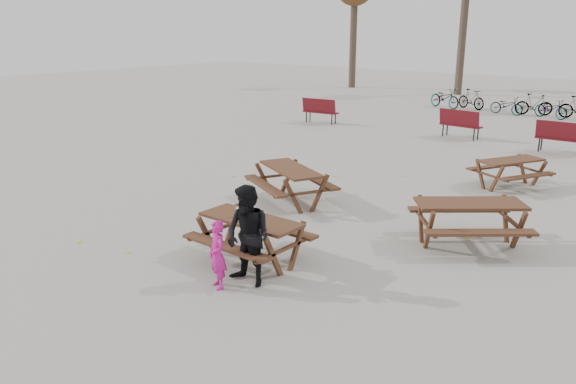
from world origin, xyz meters
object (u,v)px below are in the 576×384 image
Objects in this scene: adult at (248,236)px; picnic_table_far at (510,173)px; main_picnic_table at (251,229)px; food_tray at (242,218)px; picnic_table_north at (291,185)px; soda_bottle at (238,213)px; child at (217,255)px; picnic_table_east at (468,224)px.

adult reaches higher than picnic_table_far.
food_tray is at bearing -128.61° from main_picnic_table.
adult is 0.84× the size of picnic_table_north.
main_picnic_table is 10.59× the size of soda_bottle.
food_tray is 0.11× the size of picnic_table_far.
adult is at bearing -33.88° from picnic_table_north.
child is 8.62m from picnic_table_far.
main_picnic_table is 1.14× the size of adult.
adult is at bearing -49.59° from main_picnic_table.
main_picnic_table is 7.65m from picnic_table_far.
picnic_table_north is 5.58m from picnic_table_far.
picnic_table_north is at bearing 117.14° from main_picnic_table.
picnic_table_east is at bearing 26.55° from picnic_table_north.
picnic_table_north reaches higher than main_picnic_table.
picnic_table_far is at bearing 78.30° from picnic_table_north.
picnic_table_far is at bearing 74.31° from soda_bottle.
picnic_table_north is (-2.11, 3.68, -0.38)m from adult.
main_picnic_table is 1.10m from child.
picnic_table_north is (-4.12, -0.02, -0.00)m from picnic_table_east.
child reaches higher than main_picnic_table.
picnic_table_far is at bearing 102.77° from child.
picnic_table_east reaches higher than food_tray.
child is (0.29, -1.06, -0.05)m from main_picnic_table.
picnic_table_north is at bearing 137.72° from child.
child is (0.50, -0.97, -0.31)m from soda_bottle.
main_picnic_table reaches higher than picnic_table_far.
adult is (0.57, -0.67, 0.20)m from main_picnic_table.
food_tray is 7.80m from picnic_table_far.
soda_bottle reaches higher than picnic_table_north.
picnic_table_north is (-1.33, 3.10, -0.44)m from soda_bottle.
picnic_table_east is (2.29, 4.09, -0.13)m from child.
soda_bottle is at bearing 140.72° from child.
picnic_table_east reaches higher than main_picnic_table.
picnic_table_north is (-1.54, 3.01, -0.18)m from main_picnic_table.
child is 0.68× the size of adult.
main_picnic_table is at bearing 130.10° from adult.
adult reaches higher than child.
soda_bottle is (-0.12, 0.03, 0.05)m from food_tray.
adult is at bearing -161.72° from picnic_table_far.
picnic_table_east is (2.67, 3.15, -0.38)m from food_tray.
adult reaches higher than picnic_table_east.
picnic_table_north is at bearing 114.88° from food_tray.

